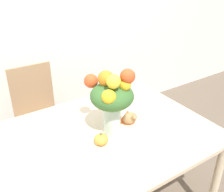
{
  "coord_description": "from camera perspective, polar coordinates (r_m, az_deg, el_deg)",
  "views": [
    {
      "loc": [
        -0.77,
        -1.25,
        1.84
      ],
      "look_at": [
        0.05,
        -0.01,
        1.05
      ],
      "focal_mm": 42.0,
      "sensor_mm": 36.0,
      "label": 1
    }
  ],
  "objects": [
    {
      "name": "turkey_figurine",
      "position": [
        1.9,
        3.66,
        -4.52
      ],
      "size": [
        0.11,
        0.15,
        0.09
      ],
      "color": "#A87A4C",
      "rests_on": "dining_table"
    },
    {
      "name": "dining_chair_near_window",
      "position": [
        2.58,
        -15.52,
        -4.23
      ],
      "size": [
        0.43,
        0.43,
        0.98
      ],
      "rotation": [
        0.0,
        0.0,
        -0.02
      ],
      "color": "#9E7A56",
      "rests_on": "ground_plane"
    },
    {
      "name": "wall_back",
      "position": [
        2.78,
        -17.46,
        16.58
      ],
      "size": [
        8.0,
        0.06,
        2.7
      ],
      "color": "white",
      "rests_on": "ground_plane"
    },
    {
      "name": "dining_table",
      "position": [
        1.86,
        -1.39,
        -10.24
      ],
      "size": [
        1.45,
        1.09,
        0.77
      ],
      "color": "beige",
      "rests_on": "ground_plane"
    },
    {
      "name": "flower_vase",
      "position": [
        1.68,
        -0.04,
        -0.36
      ],
      "size": [
        0.29,
        0.35,
        0.47
      ],
      "color": "#B2CCBC",
      "rests_on": "dining_table"
    },
    {
      "name": "pumpkin",
      "position": [
        1.7,
        -2.38,
        -9.4
      ],
      "size": [
        0.09,
        0.09,
        0.08
      ],
      "color": "gold",
      "rests_on": "dining_table"
    }
  ]
}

